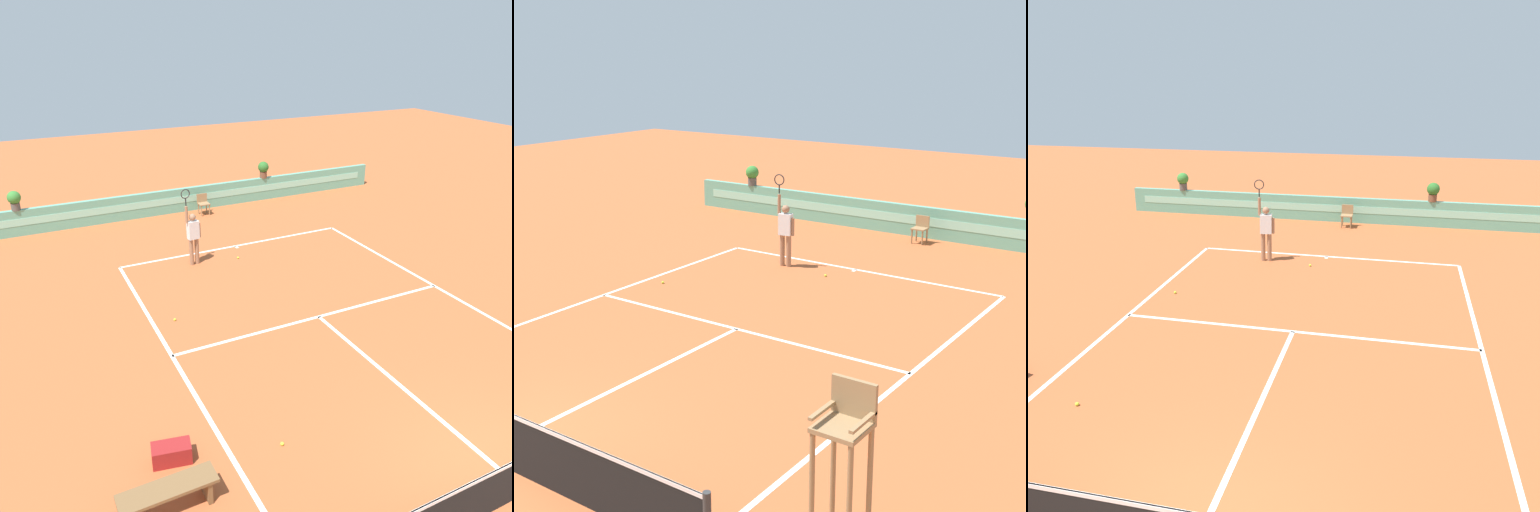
% 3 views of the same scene
% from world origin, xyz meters
% --- Properties ---
extents(ground_plane, '(60.00, 60.00, 0.00)m').
position_xyz_m(ground_plane, '(0.00, 6.00, 0.00)').
color(ground_plane, '#B2562D').
extents(court_lines, '(8.32, 11.94, 0.01)m').
position_xyz_m(court_lines, '(0.00, 6.72, 0.00)').
color(court_lines, white).
rests_on(court_lines, ground).
extents(back_wall_barrier, '(18.00, 0.21, 1.00)m').
position_xyz_m(back_wall_barrier, '(0.00, 16.39, 0.50)').
color(back_wall_barrier, '#60A88E').
rests_on(back_wall_barrier, ground).
extents(ball_kid_chair, '(0.44, 0.44, 0.85)m').
position_xyz_m(ball_kid_chair, '(0.23, 15.66, 0.48)').
color(ball_kid_chair, '#99754C').
rests_on(ball_kid_chair, ground).
extents(bench_courtside, '(1.60, 0.44, 0.51)m').
position_xyz_m(bench_courtside, '(-5.46, 2.31, 0.38)').
color(bench_courtside, brown).
rests_on(bench_courtside, ground).
extents(gear_bag, '(0.76, 0.50, 0.36)m').
position_xyz_m(gear_bag, '(-5.10, 3.29, 0.18)').
color(gear_bag, maroon).
rests_on(gear_bag, ground).
extents(tennis_player, '(0.62, 0.27, 2.58)m').
position_xyz_m(tennis_player, '(-1.83, 11.10, 1.05)').
color(tennis_player, '#9E7051').
rests_on(tennis_player, ground).
extents(tennis_ball_near_baseline, '(0.07, 0.07, 0.07)m').
position_xyz_m(tennis_ball_near_baseline, '(-3.54, 7.92, 0.03)').
color(tennis_ball_near_baseline, '#CCE033').
rests_on(tennis_ball_near_baseline, ground).
extents(tennis_ball_mid_court, '(0.07, 0.07, 0.07)m').
position_xyz_m(tennis_ball_mid_court, '(-3.15, 2.75, 0.03)').
color(tennis_ball_mid_court, '#CCE033').
rests_on(tennis_ball_mid_court, ground).
extents(tennis_ball_by_sideline, '(0.07, 0.07, 0.07)m').
position_xyz_m(tennis_ball_by_sideline, '(-0.37, 10.85, 0.03)').
color(tennis_ball_by_sideline, '#CCE033').
rests_on(tennis_ball_by_sideline, ground).
extents(potted_plant_right, '(0.48, 0.48, 0.72)m').
position_xyz_m(potted_plant_right, '(3.41, 16.39, 1.41)').
color(potted_plant_right, brown).
rests_on(potted_plant_right, back_wall_barrier).
extents(potted_plant_far_left, '(0.48, 0.48, 0.72)m').
position_xyz_m(potted_plant_far_left, '(-6.78, 16.39, 1.41)').
color(potted_plant_far_left, '#514C47').
rests_on(potted_plant_far_left, back_wall_barrier).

